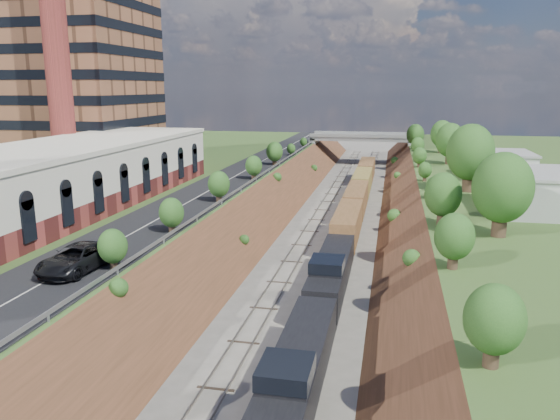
% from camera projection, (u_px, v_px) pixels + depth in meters
% --- Properties ---
extents(platform_left, '(44.00, 180.00, 5.00)m').
position_uv_depth(platform_left, '(104.00, 198.00, 78.44)').
color(platform_left, '#405D26').
rests_on(platform_left, ground).
extents(embankment_left, '(10.00, 180.00, 10.00)m').
position_uv_depth(embankment_left, '(252.00, 222.00, 74.63)').
color(embankment_left, brown).
rests_on(embankment_left, ground).
extents(embankment_right, '(10.00, 180.00, 10.00)m').
position_uv_depth(embankment_right, '(418.00, 231.00, 70.28)').
color(embankment_right, brown).
rests_on(embankment_right, ground).
extents(rail_left_track, '(1.58, 180.00, 0.18)m').
position_uv_depth(rail_left_track, '(313.00, 225.00, 72.95)').
color(rail_left_track, gray).
rests_on(rail_left_track, ground).
extents(rail_right_track, '(1.58, 180.00, 0.18)m').
position_uv_depth(rail_right_track, '(352.00, 227.00, 71.92)').
color(rail_right_track, gray).
rests_on(rail_right_track, ground).
extents(road, '(8.00, 180.00, 0.10)m').
position_uv_depth(road, '(220.00, 185.00, 74.41)').
color(road, black).
rests_on(road, platform_left).
extents(guardrail, '(0.10, 171.00, 0.70)m').
position_uv_depth(guardrail, '(249.00, 182.00, 73.30)').
color(guardrail, '#99999E').
rests_on(guardrail, platform_left).
extents(commercial_building, '(14.30, 62.30, 7.00)m').
position_uv_depth(commercial_building, '(34.00, 184.00, 55.11)').
color(commercial_building, maroon).
rests_on(commercial_building, platform_left).
extents(smokestack, '(3.20, 3.20, 40.00)m').
position_uv_depth(smokestack, '(55.00, 32.00, 70.25)').
color(smokestack, maroon).
rests_on(smokestack, platform_left).
extents(overpass, '(24.50, 8.30, 7.40)m').
position_uv_depth(overpass, '(362.00, 143.00, 130.59)').
color(overpass, gray).
rests_on(overpass, ground).
extents(white_building_near, '(9.00, 12.00, 4.00)m').
position_uv_depth(white_building_near, '(544.00, 193.00, 58.62)').
color(white_building_near, silver).
rests_on(white_building_near, platform_right).
extents(white_building_far, '(8.00, 10.00, 3.60)m').
position_uv_depth(white_building_far, '(501.00, 166.00, 79.78)').
color(white_building_far, silver).
rests_on(white_building_far, platform_right).
extents(tree_right_large, '(5.25, 5.25, 7.61)m').
position_uv_depth(tree_right_large, '(503.00, 188.00, 47.92)').
color(tree_right_large, '#473323').
rests_on(tree_right_large, platform_right).
extents(tree_left_crest, '(2.45, 2.45, 3.55)m').
position_uv_depth(tree_left_crest, '(83.00, 263.00, 35.04)').
color(tree_left_crest, '#473323').
rests_on(tree_left_crest, platform_left).
extents(freight_train, '(2.73, 110.83, 4.55)m').
position_uv_depth(freight_train, '(346.00, 229.00, 61.95)').
color(freight_train, black).
rests_on(freight_train, ground).
extents(suv, '(3.68, 6.96, 1.87)m').
position_uv_depth(suv, '(77.00, 258.00, 39.29)').
color(suv, black).
rests_on(suv, road).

